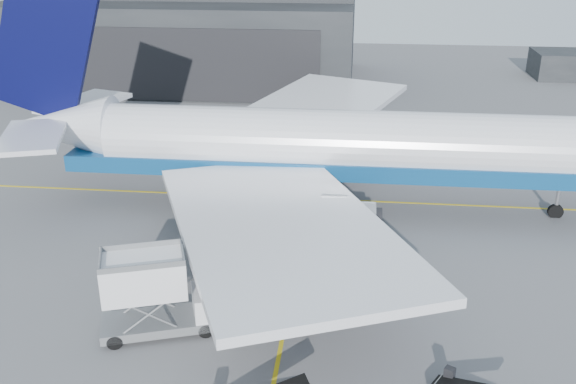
# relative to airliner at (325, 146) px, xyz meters

# --- Properties ---
(ground) EXTENTS (200.00, 200.00, 0.00)m
(ground) POSITION_rel_airliner_xyz_m (-1.31, -18.36, -5.44)
(ground) COLOR #565659
(ground) RESTS_ON ground
(taxi_lines) EXTENTS (80.00, 42.12, 0.02)m
(taxi_lines) POSITION_rel_airliner_xyz_m (-1.31, -5.69, -5.43)
(taxi_lines) COLOR gold
(taxi_lines) RESTS_ON ground
(hangar) EXTENTS (50.00, 28.30, 28.00)m
(hangar) POSITION_rel_airliner_xyz_m (-23.31, 46.59, 4.11)
(hangar) COLOR black
(hangar) RESTS_ON ground
(airliner) EXTENTS (55.36, 53.68, 19.43)m
(airliner) POSITION_rel_airliner_xyz_m (0.00, 0.00, 0.00)
(airliner) COLOR white
(airliner) RESTS_ON ground
(catering_truck) EXTENTS (7.55, 4.73, 4.88)m
(catering_truck) POSITION_rel_airliner_xyz_m (-8.54, -18.85, -2.97)
(catering_truck) COLOR slate
(catering_truck) RESTS_ON ground
(pushback_tug) EXTENTS (4.64, 3.03, 2.03)m
(pushback_tug) POSITION_rel_airliner_xyz_m (1.88, -14.06, -4.67)
(pushback_tug) COLOR black
(pushback_tug) RESTS_ON ground
(traffic_cone) EXTENTS (0.36, 0.36, 0.52)m
(traffic_cone) POSITION_rel_airliner_xyz_m (1.76, -11.00, -5.19)
(traffic_cone) COLOR red
(traffic_cone) RESTS_ON ground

